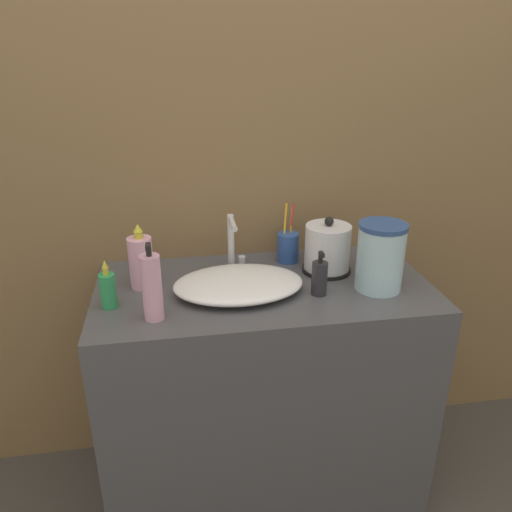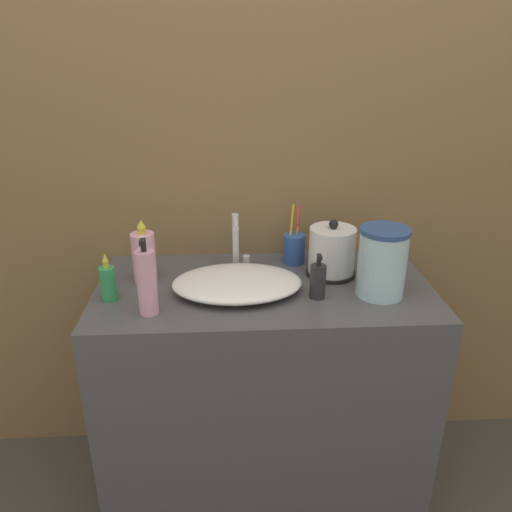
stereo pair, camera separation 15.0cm
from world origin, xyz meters
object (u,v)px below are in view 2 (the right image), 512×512
Objects in this scene: lotion_bottle at (147,282)px; electric_kettle at (332,253)px; mouthwash_bottle at (108,282)px; hand_cream_bottle at (318,281)px; toothbrush_cup at (294,248)px; water_pitcher at (382,262)px; faucet at (237,240)px; shampoo_bottle at (144,257)px.

electric_kettle is at bearing 21.93° from lotion_bottle.
mouthwash_bottle reaches higher than hand_cream_bottle.
water_pitcher is at bearing -47.80° from toothbrush_cup.
shampoo_bottle is (-0.29, -0.08, -0.02)m from faucet.
lotion_bottle is 0.67m from water_pitcher.
electric_kettle is 0.69m from mouthwash_bottle.
mouthwash_bottle is at bearing 179.25° from water_pitcher.
toothbrush_cup is at bearing 36.10° from lotion_bottle.
shampoo_bottle is 0.54m from hand_cream_bottle.
shampoo_bottle is (-0.04, 0.20, -0.01)m from lotion_bottle.
water_pitcher is at bearing 6.50° from lotion_bottle.
electric_kettle reaches higher than mouthwash_bottle.
water_pitcher reaches higher than faucet.
toothbrush_cup reaches higher than mouthwash_bottle.
faucet and electric_kettle have the same top height.
toothbrush_cup reaches higher than faucet.
water_pitcher reaches higher than hand_cream_bottle.
water_pitcher is (0.19, 0.01, 0.05)m from hand_cream_bottle.
toothbrush_cup is 0.50m from shampoo_bottle.
shampoo_bottle reaches higher than faucet.
lotion_bottle is 1.52× the size of mouthwash_bottle.
toothbrush_cup is at bearing 13.88° from shampoo_bottle.
shampoo_bottle is at bearing 165.06° from hand_cream_bottle.
lotion_bottle reaches higher than electric_kettle.
lotion_bottle reaches higher than faucet.
water_pitcher is at bearing -0.75° from mouthwash_bottle.
water_pitcher is at bearing -26.33° from faucet.
faucet is 0.32m from hand_cream_bottle.
electric_kettle is 0.15m from toothbrush_cup.
mouthwash_bottle is at bearing -126.67° from shampoo_bottle.
toothbrush_cup is 0.62m from mouthwash_bottle.
toothbrush_cup is at bearing 12.07° from faucet.
lotion_bottle is 0.49m from hand_cream_bottle.
electric_kettle is 0.93× the size of toothbrush_cup.
faucet is 0.92× the size of toothbrush_cup.
faucet is 0.38m from lotion_bottle.
toothbrush_cup reaches higher than electric_kettle.
toothbrush_cup is 0.34m from water_pitcher.
water_pitcher is (0.42, -0.21, 0.00)m from faucet.
lotion_bottle reaches higher than hand_cream_bottle.
faucet is 0.30m from shampoo_bottle.
electric_kettle is at bearing 1.68° from shampoo_bottle.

